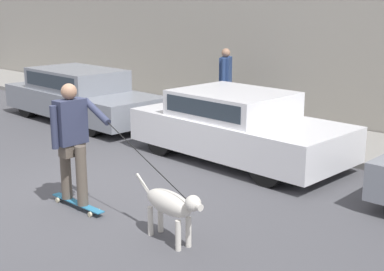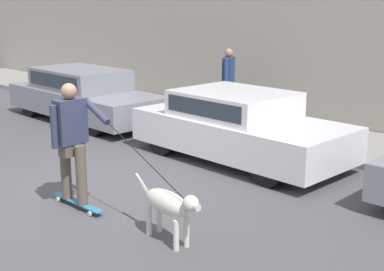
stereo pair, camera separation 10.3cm
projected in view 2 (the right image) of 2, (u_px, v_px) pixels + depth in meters
The scene contains 8 objects.
ground_plane at pixel (90, 194), 8.23m from camera, with size 36.00×36.00×0.00m, color #47474C.
back_wall at pixel (321, 28), 12.27m from camera, with size 32.00×0.30×4.56m.
sidewalk_curb at pixel (283, 132), 11.86m from camera, with size 30.00×2.37×0.12m.
parked_car_0 at pixel (84, 96), 13.17m from camera, with size 4.62×1.82×1.28m.
parked_car_1 at pixel (239, 127), 9.88m from camera, with size 4.18×1.99×1.28m.
dog at pixel (169, 205), 6.48m from camera, with size 1.29×0.39×0.73m.
skateboarder at pixel (72, 138), 7.47m from camera, with size 2.74×0.63×1.80m.
pedestrian_with_bag at pixel (228, 80), 12.80m from camera, with size 0.46×0.70×1.68m.
Camera 2 is at (6.50, -4.52, 2.89)m, focal length 50.00 mm.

